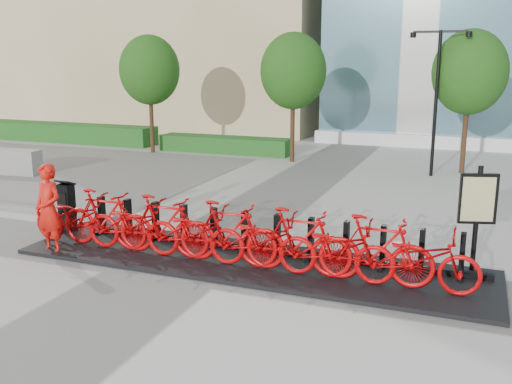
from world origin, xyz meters
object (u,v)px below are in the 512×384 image
(kiosk, at_px, (67,206))
(worker_red, at_px, (49,209))
(jersey_barrier, at_px, (10,162))
(map_sign, at_px, (478,203))
(bike_0, at_px, (76,218))

(kiosk, xyz_separation_m, worker_red, (0.58, -1.25, 0.29))
(jersey_barrier, distance_m, map_sign, 16.38)
(kiosk, bearing_deg, worker_red, -64.24)
(bike_0, relative_size, worker_red, 1.12)
(jersey_barrier, xyz_separation_m, map_sign, (15.71, -4.53, 0.95))
(kiosk, relative_size, jersey_barrier, 0.54)
(bike_0, height_order, kiosk, kiosk)
(worker_red, xyz_separation_m, map_sign, (8.34, 1.96, 0.43))
(kiosk, height_order, worker_red, worker_red)
(kiosk, bearing_deg, map_sign, 5.45)
(bike_0, height_order, jersey_barrier, bike_0)
(map_sign, bearing_deg, jersey_barrier, 147.52)
(bike_0, xyz_separation_m, jersey_barrier, (-7.60, 5.91, -0.20))
(bike_0, distance_m, jersey_barrier, 9.62)
(kiosk, distance_m, worker_red, 1.41)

